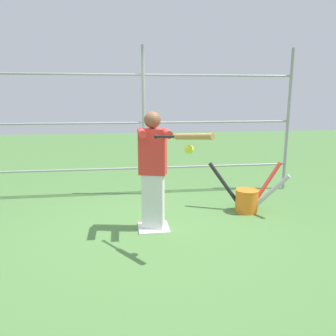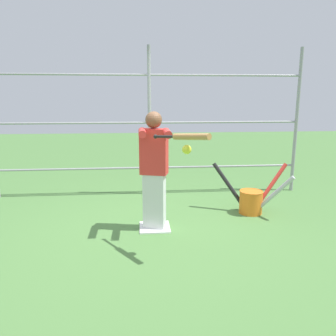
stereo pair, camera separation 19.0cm
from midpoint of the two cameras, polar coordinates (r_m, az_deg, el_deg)
ground_plane at (r=4.43m, az=-1.09°, el=-10.40°), size 24.00×24.00×0.00m
home_plate at (r=4.42m, az=-1.09°, el=-10.28°), size 0.40×0.40×0.02m
fence_backstop at (r=5.70m, az=-2.26°, el=7.90°), size 5.33×0.06×2.55m
batter at (r=4.16m, az=-1.12°, el=0.10°), size 0.38×0.59×1.53m
baseball_bat_swinging at (r=3.35m, az=4.82°, el=5.46°), size 0.53×0.69×0.12m
softball_in_flight at (r=3.35m, az=4.92°, el=3.22°), size 0.10×0.10×0.10m
bat_bucket at (r=5.08m, az=15.45°, el=-5.32°), size 1.13×0.75×0.74m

